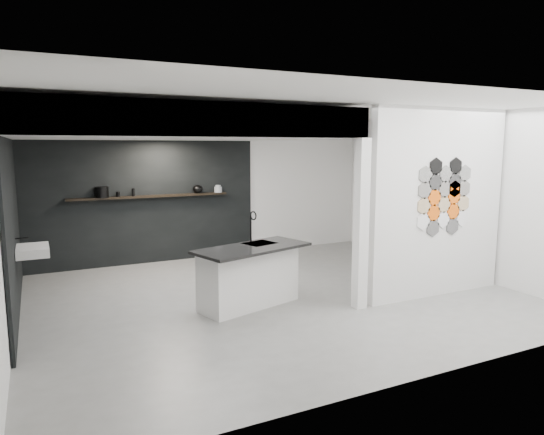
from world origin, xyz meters
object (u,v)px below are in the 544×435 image
Objects in this scene: kitchen_island at (249,275)px; utensil_cup at (118,194)px; stockpot at (102,192)px; glass_vase at (218,189)px; glass_bowl at (218,190)px; wall_basin at (33,251)px; kettle at (198,189)px; partition_panel at (438,203)px; bottle_dark at (133,192)px.

kitchen_island is 3.49m from utensil_cup.
glass_vase is (2.23, 0.00, -0.02)m from stockpot.
glass_bowl is 1.70× the size of utensil_cup.
wall_basin is 4.03× the size of glass_vase.
stockpot is (-1.55, 3.12, 0.97)m from kitchen_island.
kettle is 1.27× the size of glass_bowl.
utensil_cup is (1.45, 2.07, 0.52)m from wall_basin.
stockpot is at bearing 180.00° from glass_vase.
kettle is at bearing 69.11° from kitchen_island.
glass_vase is at bearing 14.34° from kettle.
kitchen_island is at bearing -67.95° from utensil_cup.
wall_basin is (-5.46, 1.80, -0.55)m from partition_panel.
kettle is at bearing 122.92° from partition_panel.
bottle_dark is at bearing 180.00° from glass_vase.
glass_bowl is 1.05× the size of glass_vase.
wall_basin is 3.65m from kettle.
glass_vase is at bearing 0.00° from utensil_cup.
kettle is 2.15× the size of utensil_cup.
partition_panel is 14.17× the size of kettle.
partition_panel is 19.77× the size of bottle_dark.
wall_basin is at bearing -124.98° from utensil_cup.
utensil_cup is (0.28, 0.00, -0.05)m from stockpot.
kitchen_island is 3.41m from bottle_dark.
partition_panel reaches higher than kitchen_island.
bottle_dark is (-0.99, 3.12, 0.95)m from kitchen_island.
kettle is 1.52m from utensil_cup.
glass_vase is 1.62× the size of utensil_cup.
stockpot is at bearing 100.08° from kitchen_island.
kitchen_island is 8.95× the size of kettle.
bottle_dark is (1.72, 2.07, 0.54)m from wall_basin.
partition_panel is 5.58m from utensil_cup.
stockpot is 0.55m from bottle_dark.
glass_vase is at bearing 61.46° from kitchen_island.
utensil_cup is at bearing 180.00° from glass_bowl.
glass_bowl is 1.95m from utensil_cup.
partition_panel is at bearing -45.88° from bottle_dark.
kettle is (-2.50, 3.87, 0.00)m from partition_panel.
kettle is 0.43m from glass_bowl.
kitchen_island is 3.33m from glass_vase.
kettle is at bearing 0.00° from bottle_dark.
kitchen_island is at bearing -63.66° from stockpot.
partition_panel is 17.93× the size of glass_bowl.
partition_panel reaches higher than glass_bowl.
kitchen_island is 3.62m from stockpot.
utensil_cup is (-1.26, 3.12, 0.92)m from kitchen_island.
glass_vase is at bearing 0.00° from bottle_dark.
bottle_dark is (-1.67, 0.00, 0.02)m from glass_bowl.
wall_basin is 4.01m from glass_vase.
partition_panel is 1.58× the size of kitchen_island.
kitchen_island is 3.33m from glass_bowl.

